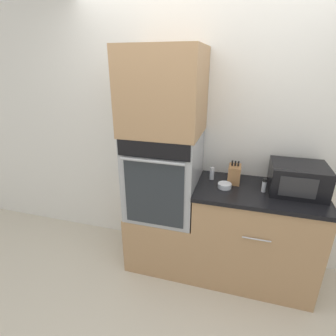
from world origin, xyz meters
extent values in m
plane|color=beige|center=(0.00, 0.00, 0.00)|extent=(12.00, 12.00, 0.00)
cube|color=silver|center=(0.00, 0.63, 1.25)|extent=(8.00, 0.05, 2.50)
cube|color=#A87F56|center=(-0.33, 0.30, 0.29)|extent=(0.65, 0.60, 0.57)
cube|color=#9EA0A5|center=(-0.33, 0.30, 0.96)|extent=(0.63, 0.59, 0.79)
cube|color=black|center=(-0.33, 0.00, 1.29)|extent=(0.60, 0.01, 0.13)
cube|color=orange|center=(-0.33, 0.00, 1.29)|extent=(0.09, 0.00, 0.03)
cube|color=#282D33|center=(-0.33, 0.00, 0.91)|extent=(0.52, 0.01, 0.59)
cylinder|color=#9EA0A5|center=(-0.33, -0.03, 1.21)|extent=(0.54, 0.02, 0.02)
cube|color=#A87F56|center=(-0.33, 0.30, 1.71)|extent=(0.65, 0.60, 0.70)
cube|color=#A87F56|center=(0.53, 0.30, 0.44)|extent=(1.05, 0.60, 0.88)
cube|color=black|center=(0.53, 0.30, 0.90)|extent=(1.07, 0.63, 0.03)
cylinder|color=#B7B7BC|center=(0.53, -0.01, 0.64)|extent=(0.22, 0.01, 0.01)
cube|color=black|center=(0.81, 0.36, 1.04)|extent=(0.44, 0.37, 0.24)
cube|color=#28282B|center=(0.79, 0.17, 1.04)|extent=(0.27, 0.01, 0.16)
cube|color=olive|center=(0.30, 0.40, 1.00)|extent=(0.11, 0.16, 0.16)
cylinder|color=black|center=(0.28, 0.40, 1.10)|extent=(0.02, 0.02, 0.04)
cylinder|color=black|center=(0.30, 0.40, 1.10)|extent=(0.02, 0.02, 0.04)
cylinder|color=black|center=(0.33, 0.40, 1.10)|extent=(0.02, 0.02, 0.04)
cylinder|color=silver|center=(0.23, 0.26, 0.94)|extent=(0.12, 0.12, 0.04)
cylinder|color=silver|center=(0.55, 0.28, 0.97)|extent=(0.04, 0.04, 0.09)
cylinder|color=black|center=(0.55, 0.28, 1.02)|extent=(0.03, 0.03, 0.03)
cylinder|color=silver|center=(0.10, 0.41, 0.96)|extent=(0.04, 0.04, 0.09)
cylinder|color=#B7B7BC|center=(0.10, 0.41, 1.02)|extent=(0.04, 0.04, 0.03)
camera|label=1|loc=(0.33, -1.84, 1.92)|focal=28.00mm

